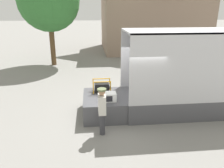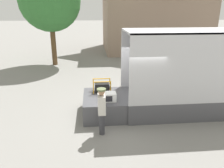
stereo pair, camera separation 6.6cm
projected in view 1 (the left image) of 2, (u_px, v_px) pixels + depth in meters
ground_plane at (124, 113)px, 8.84m from camera, size 160.00×160.00×0.00m
box_truck at (216, 88)px, 8.91m from camera, size 6.61×2.10×3.26m
tailgate_deck at (104, 105)px, 8.64m from camera, size 1.60×2.00×0.77m
microwave at (109, 97)px, 8.02m from camera, size 0.56×0.42×0.31m
portable_generator at (102, 87)px, 8.89m from camera, size 0.72×0.45×0.51m
worker_person at (102, 107)px, 7.01m from camera, size 0.29×0.44×1.62m
house_backdrop at (152, 4)px, 21.59m from camera, size 10.14×7.96×8.73m
street_tree at (49, 1)px, 15.11m from camera, size 4.26×4.26×6.68m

